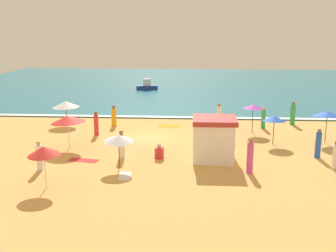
{
  "coord_description": "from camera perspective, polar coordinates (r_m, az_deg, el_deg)",
  "views": [
    {
      "loc": [
        3.05,
        -27.75,
        7.45
      ],
      "look_at": [
        1.25,
        0.01,
        0.8
      ],
      "focal_mm": 43.17,
      "sensor_mm": 36.0,
      "label": 1
    }
  ],
  "objects": [
    {
      "name": "beach_towel_3",
      "position": [
        32.0,
        0.11,
        -0.01
      ],
      "size": [
        1.79,
        1.01,
        0.01
      ],
      "color": "orange",
      "rests_on": "ground_plane"
    },
    {
      "name": "beach_umbrella_0",
      "position": [
        26.31,
        -13.96,
        0.95
      ],
      "size": [
        2.37,
        2.35,
        2.23
      ],
      "color": "silver",
      "rests_on": "ground_plane"
    },
    {
      "name": "ocean_water",
      "position": [
        56.32,
        0.58,
        5.9
      ],
      "size": [
        60.0,
        44.0,
        0.1
      ],
      "primitive_type": "cube",
      "color": "teal",
      "rests_on": "ground_plane"
    },
    {
      "name": "ground_plane",
      "position": [
        28.89,
        -2.47,
        -1.51
      ],
      "size": [
        60.0,
        60.0,
        0.0
      ],
      "primitive_type": "plane",
      "color": "#E0A856"
    },
    {
      "name": "beachgoer_7",
      "position": [
        24.11,
        -6.58,
        -2.68
      ],
      "size": [
        0.5,
        0.5,
        1.69
      ],
      "color": "white",
      "rests_on": "ground_plane"
    },
    {
      "name": "beachgoer_3",
      "position": [
        23.99,
        -1.24,
        -3.72
      ],
      "size": [
        0.52,
        0.52,
        0.88
      ],
      "color": "red",
      "rests_on": "ground_plane"
    },
    {
      "name": "beachgoer_10",
      "position": [
        22.95,
        -17.72,
        -4.12
      ],
      "size": [
        0.37,
        0.37,
        1.65
      ],
      "color": "white",
      "rests_on": "ground_plane"
    },
    {
      "name": "small_boat_0",
      "position": [
        51.05,
        -2.99,
        5.64
      ],
      "size": [
        2.75,
        1.47,
        1.35
      ],
      "color": "navy",
      "rests_on": "ocean_water"
    },
    {
      "name": "beach_umbrella_4",
      "position": [
        33.05,
        -14.24,
        2.98
      ],
      "size": [
        2.43,
        2.42,
        1.96
      ],
      "color": "#4C3823",
      "rests_on": "ground_plane"
    },
    {
      "name": "beach_umbrella_7",
      "position": [
        19.98,
        -17.16,
        -3.38
      ],
      "size": [
        2.13,
        2.13,
        2.13
      ],
      "color": "silver",
      "rests_on": "ground_plane"
    },
    {
      "name": "wave_breaker_foam",
      "position": [
        34.96,
        -1.37,
        1.31
      ],
      "size": [
        57.0,
        0.7,
        0.01
      ],
      "primitive_type": "cube",
      "color": "white",
      "rests_on": "ocean_water"
    },
    {
      "name": "beachgoer_11",
      "position": [
        33.92,
        17.21,
        1.66
      ],
      "size": [
        0.55,
        0.55,
        1.89
      ],
      "color": "green",
      "rests_on": "ground_plane"
    },
    {
      "name": "beachgoer_2",
      "position": [
        23.81,
        22.61,
        -3.94
      ],
      "size": [
        0.5,
        0.5,
        1.62
      ],
      "color": "white",
      "rests_on": "ground_plane"
    },
    {
      "name": "beach_towel_2",
      "position": [
        24.21,
        -11.86,
        -4.76
      ],
      "size": [
        1.84,
        0.96,
        0.01
      ],
      "color": "red",
      "rests_on": "ground_plane"
    },
    {
      "name": "beachgoer_8",
      "position": [
        27.03,
        8.46,
        -1.07
      ],
      "size": [
        0.44,
        0.44,
        1.61
      ],
      "color": "blue",
      "rests_on": "ground_plane"
    },
    {
      "name": "beachgoer_9",
      "position": [
        21.85,
        11.52,
        -4.3
      ],
      "size": [
        0.46,
        0.46,
        1.9
      ],
      "color": "#D84CA5",
      "rests_on": "ground_plane"
    },
    {
      "name": "beach_towel_4",
      "position": [
        21.37,
        -6.1,
        -7.01
      ],
      "size": [
        0.74,
        1.36,
        0.01
      ],
      "color": "white",
      "rests_on": "ground_plane"
    },
    {
      "name": "beach_umbrella_6",
      "position": [
        28.95,
        21.59,
        1.62
      ],
      "size": [
        2.42,
        2.44,
        2.27
      ],
      "color": "#4C3823",
      "rests_on": "ground_plane"
    },
    {
      "name": "beach_umbrella_5",
      "position": [
        27.42,
        14.79,
        1.04
      ],
      "size": [
        1.87,
        1.88,
        2.01
      ],
      "color": "#4C3823",
      "rests_on": "ground_plane"
    },
    {
      "name": "beachgoer_6",
      "position": [
        32.6,
        7.2,
        1.59
      ],
      "size": [
        0.37,
        0.37,
        1.72
      ],
      "color": "white",
      "rests_on": "ground_plane"
    },
    {
      "name": "beachgoer_12",
      "position": [
        29.58,
        -10.11,
        0.3
      ],
      "size": [
        0.47,
        0.47,
        1.74
      ],
      "color": "red",
      "rests_on": "ground_plane"
    },
    {
      "name": "beach_umbrella_8",
      "position": [
        30.19,
        11.94,
        2.67
      ],
      "size": [
        2.15,
        2.16,
        2.19
      ],
      "color": "#4C3823",
      "rests_on": "ground_plane"
    },
    {
      "name": "beachgoer_0",
      "position": [
        25.56,
        20.45,
        -2.41
      ],
      "size": [
        0.42,
        0.42,
        1.78
      ],
      "color": "blue",
      "rests_on": "ground_plane"
    },
    {
      "name": "lifeguard_cabana",
      "position": [
        23.62,
        6.51,
        -1.78
      ],
      "size": [
        2.51,
        2.44,
        2.52
      ],
      "color": "white",
      "rests_on": "ground_plane"
    },
    {
      "name": "beachgoer_1",
      "position": [
        31.97,
        13.32,
        1.13
      ],
      "size": [
        0.43,
        0.43,
        1.72
      ],
      "color": "green",
      "rests_on": "ground_plane"
    },
    {
      "name": "beach_umbrella_3",
      "position": [
        22.11,
        -6.98,
        -1.76
      ],
      "size": [
        2.1,
        2.12,
        1.95
      ],
      "color": "#4C3823",
      "rests_on": "ground_plane"
    },
    {
      "name": "beachgoer_5",
      "position": [
        32.13,
        -7.65,
        1.33
      ],
      "size": [
        0.53,
        0.53,
        1.66
      ],
      "color": "orange",
      "rests_on": "ground_plane"
    }
  ]
}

